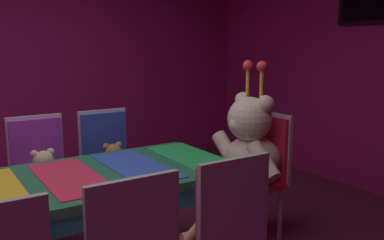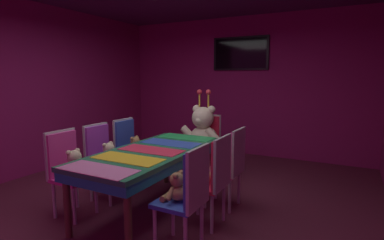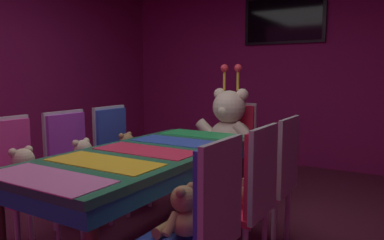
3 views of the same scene
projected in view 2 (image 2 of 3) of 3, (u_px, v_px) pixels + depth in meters
name	position (u px, v px, depth m)	size (l,w,h in m)	color
ground_plane	(152.00, 210.00, 3.67)	(7.90, 7.90, 0.00)	#591E33
wall_back	(241.00, 86.00, 6.27)	(5.20, 0.12, 2.80)	#8C1959
wall_left	(11.00, 89.00, 4.67)	(0.12, 6.40, 2.80)	#8C1959
banquet_table	(151.00, 157.00, 3.57)	(0.90, 2.02, 0.75)	#26724C
chair_left_0	(66.00, 164.00, 3.50)	(0.42, 0.41, 0.98)	#CC338C
teddy_left_0	(75.00, 166.00, 3.43)	(0.27, 0.35, 0.33)	beige
chair_left_1	(101.00, 154.00, 3.97)	(0.42, 0.41, 0.98)	purple
teddy_left_1	(109.00, 156.00, 3.90)	(0.25, 0.32, 0.30)	beige
chair_left_2	(128.00, 145.00, 4.44)	(0.42, 0.41, 0.98)	#2D47B2
teddy_left_2	(136.00, 148.00, 4.37)	(0.23, 0.30, 0.29)	#9E7247
chair_right_0	(190.00, 189.00, 2.73)	(0.42, 0.41, 0.98)	#2D47B2
teddy_right_0	(177.00, 188.00, 2.80)	(0.23, 0.29, 0.28)	#9E7247
chair_right_1	(215.00, 172.00, 3.19)	(0.42, 0.41, 0.98)	red
teddy_right_1	(203.00, 172.00, 3.26)	(0.23, 0.30, 0.28)	tan
chair_right_2	(232.00, 160.00, 3.65)	(0.42, 0.41, 0.98)	#CC338C
teddy_right_2	(221.00, 161.00, 3.72)	(0.21, 0.28, 0.26)	tan
throne_chair	(207.00, 139.00, 4.93)	(0.41, 0.42, 0.98)	red
king_teddy_bear	(202.00, 130.00, 4.76)	(0.73, 0.56, 0.94)	beige
wall_tv	(240.00, 53.00, 6.09)	(1.14, 0.06, 0.66)	black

